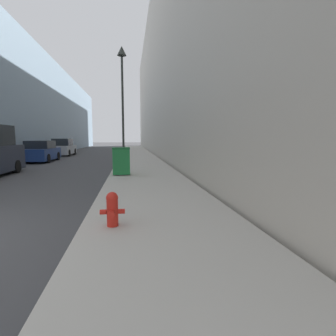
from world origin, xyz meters
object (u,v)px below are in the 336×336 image
object	(u,v)px
fire_hydrant	(112,208)
trash_bin	(121,161)
parked_sedan_far	(63,148)
lamppost	(122,81)
parked_sedan_near	(41,152)

from	to	relation	value
fire_hydrant	trash_bin	bearing A→B (deg)	90.43
trash_bin	parked_sedan_far	distance (m)	17.02
trash_bin	lamppost	size ratio (longest dim) A/B	0.18
trash_bin	parked_sedan_far	size ratio (longest dim) A/B	0.27
fire_hydrant	lamppost	distance (m)	11.73
fire_hydrant	parked_sedan_near	xyz separation A→B (m)	(-6.21, 15.72, 0.23)
fire_hydrant	trash_bin	distance (m)	6.74
parked_sedan_near	parked_sedan_far	bearing A→B (deg)	90.72
lamppost	parked_sedan_far	world-z (taller)	lamppost
fire_hydrant	lamppost	size ratio (longest dim) A/B	0.09
trash_bin	parked_sedan_near	size ratio (longest dim) A/B	0.28
trash_bin	parked_sedan_near	world-z (taller)	parked_sedan_near
trash_bin	parked_sedan_far	world-z (taller)	parked_sedan_far
trash_bin	parked_sedan_far	xyz separation A→B (m)	(-6.25, 15.83, -0.00)
parked_sedan_far	fire_hydrant	bearing A→B (deg)	-74.40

